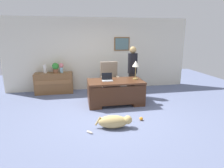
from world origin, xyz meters
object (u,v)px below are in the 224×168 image
object	(u,v)px
credenza	(54,83)
desk_lamp	(136,65)
potted_plant	(56,67)
desk	(116,91)
dog_toy_ball	(141,119)
armchair	(110,81)
person_standing	(132,71)
vase_with_flowers	(61,67)
laptop	(107,79)
dog_lying	(115,121)
dog_toy_bone	(90,132)
vase_empty	(45,69)

from	to	relation	value
credenza	desk_lamp	size ratio (longest dim) A/B	2.32
desk_lamp	potted_plant	xyz separation A→B (m)	(-2.53, 1.43, -0.24)
credenza	desk	bearing A→B (deg)	-37.92
dog_toy_ball	desk_lamp	bearing A→B (deg)	79.35
potted_plant	desk	bearing A→B (deg)	-39.22
desk_lamp	dog_toy_ball	world-z (taller)	desk_lamp
armchair	person_standing	size ratio (longest dim) A/B	0.68
armchair	dog_toy_ball	bearing A→B (deg)	-79.41
credenza	person_standing	bearing A→B (deg)	-18.07
desk	vase_with_flowers	size ratio (longest dim) A/B	4.81
armchair	person_standing	distance (m)	0.87
person_standing	laptop	world-z (taller)	person_standing
potted_plant	dog_lying	bearing A→B (deg)	-63.33
dog_lying	dog_toy_bone	xyz separation A→B (m)	(-0.58, -0.15, -0.13)
laptop	dog_toy_bone	bearing A→B (deg)	-111.17
vase_empty	potted_plant	world-z (taller)	potted_plant
vase_with_flowers	dog_toy_bone	distance (m)	3.42
person_standing	credenza	bearing A→B (deg)	161.93
potted_plant	desk_lamp	bearing A→B (deg)	-29.57
vase_empty	potted_plant	distance (m)	0.37
armchair	dog_toy_ball	size ratio (longest dim) A/B	12.97
potted_plant	dog_toy_ball	size ratio (longest dim) A/B	4.03
potted_plant	person_standing	bearing A→B (deg)	-18.66
laptop	dog_toy_ball	xyz separation A→B (m)	(0.64, -1.35, -0.75)
dog_lying	potted_plant	world-z (taller)	potted_plant
person_standing	desk_lamp	distance (m)	0.64
laptop	dog_toy_ball	distance (m)	1.67
vase_with_flowers	vase_empty	distance (m)	0.57
desk	dog_toy_bone	size ratio (longest dim) A/B	9.95
laptop	potted_plant	distance (m)	2.19
potted_plant	dog_toy_ball	bearing A→B (deg)	-51.06
desk_lamp	vase_empty	world-z (taller)	desk_lamp
vase_with_flowers	vase_empty	size ratio (longest dim) A/B	1.17
armchair	dog_toy_ball	distance (m)	2.29
dog_toy_ball	vase_empty	bearing A→B (deg)	133.19
potted_plant	dog_toy_bone	bearing A→B (deg)	-73.47
dog_lying	dog_toy_ball	bearing A→B (deg)	19.11
vase_empty	potted_plant	xyz separation A→B (m)	(0.37, 0.00, 0.05)
credenza	dog_toy_ball	world-z (taller)	credenza
credenza	potted_plant	size ratio (longest dim) A/B	3.70
armchair	vase_empty	world-z (taller)	armchair
laptop	vase_empty	distance (m)	2.48
person_standing	laptop	size ratio (longest dim) A/B	5.33
dog_toy_bone	desk	bearing A→B (deg)	61.12
armchair	desk_lamp	xyz separation A→B (m)	(0.67, -0.83, 0.68)
laptop	desk_lamp	bearing A→B (deg)	1.67
potted_plant	vase_with_flowers	bearing A→B (deg)	0.00
desk	credenza	world-z (taller)	credenza
dog_toy_bone	armchair	bearing A→B (deg)	70.89
dog_lying	desk	bearing A→B (deg)	77.43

